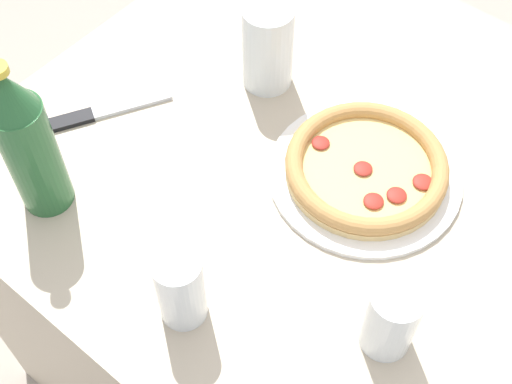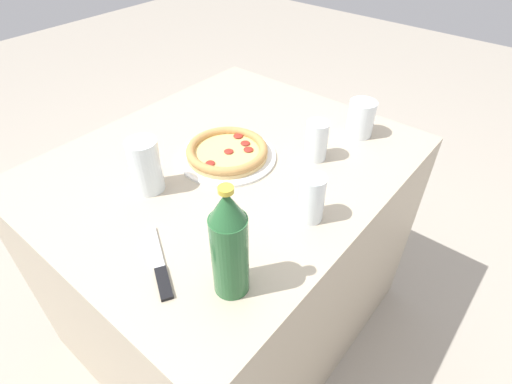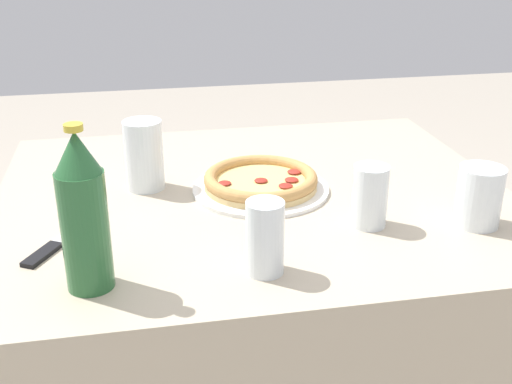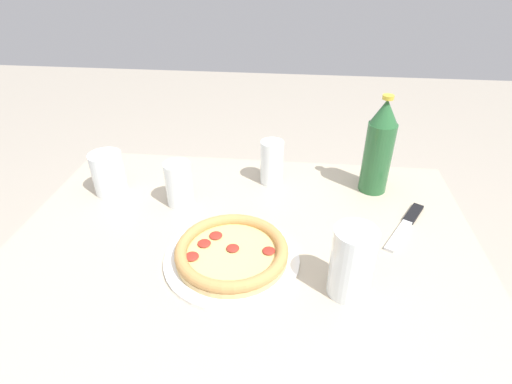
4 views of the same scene
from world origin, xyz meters
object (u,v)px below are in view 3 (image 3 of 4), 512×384
(glass_cola, at_px, (144,158))
(knife, at_px, (61,241))
(pizza_salami, at_px, (261,182))
(glass_orange_juice, at_px, (265,241))
(glass_red_wine, at_px, (370,199))
(beer_bottle, at_px, (83,213))
(glass_lemonade, at_px, (479,199))

(glass_cola, bearing_deg, knife, -124.85)
(glass_cola, distance_m, knife, 0.28)
(pizza_salami, relative_size, glass_orange_juice, 2.32)
(glass_red_wine, distance_m, beer_bottle, 0.51)
(glass_red_wine, xyz_separation_m, glass_orange_juice, (-0.22, -0.13, 0.00))
(glass_cola, height_order, knife, glass_cola)
(pizza_salami, height_order, glass_red_wine, glass_red_wine)
(glass_orange_juice, distance_m, knife, 0.37)
(pizza_salami, xyz_separation_m, glass_cola, (-0.23, 0.06, 0.05))
(glass_orange_juice, relative_size, knife, 0.63)
(glass_lemonade, distance_m, glass_cola, 0.66)
(glass_cola, bearing_deg, glass_orange_juice, -65.72)
(glass_red_wine, distance_m, glass_lemonade, 0.20)
(glass_red_wine, height_order, knife, glass_red_wine)
(pizza_salami, distance_m, knife, 0.42)
(glass_lemonade, relative_size, glass_orange_juice, 0.92)
(glass_lemonade, relative_size, knife, 0.58)
(glass_lemonade, relative_size, glass_cola, 0.77)
(glass_red_wine, height_order, glass_orange_juice, glass_orange_juice)
(glass_orange_juice, bearing_deg, glass_red_wine, 30.51)
(knife, bearing_deg, glass_lemonade, -5.22)
(pizza_salami, height_order, beer_bottle, beer_bottle)
(beer_bottle, bearing_deg, glass_lemonade, 7.23)
(pizza_salami, relative_size, glass_cola, 1.95)
(glass_orange_juice, bearing_deg, glass_cola, 114.28)
(knife, bearing_deg, glass_red_wine, -3.47)
(beer_bottle, distance_m, knife, 0.21)
(glass_cola, relative_size, knife, 0.75)
(glass_red_wine, xyz_separation_m, glass_cola, (-0.40, 0.26, 0.01))
(glass_red_wine, bearing_deg, glass_orange_juice, -149.49)
(glass_orange_juice, distance_m, beer_bottle, 0.28)
(glass_lemonade, height_order, glass_orange_juice, glass_orange_juice)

